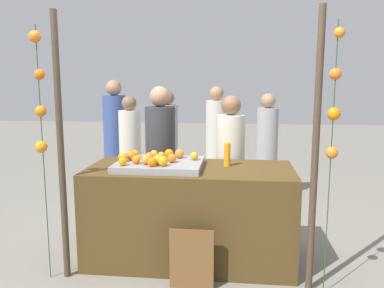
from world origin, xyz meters
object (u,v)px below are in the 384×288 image
at_px(stall_counter, 190,214).
at_px(chalkboard_sign, 192,260).
at_px(vendor_right, 230,171).
at_px(orange_0, 169,154).
at_px(juice_bottle, 227,154).
at_px(vendor_left, 161,165).
at_px(orange_1, 152,162).

height_order(stall_counter, chalkboard_sign, stall_counter).
relative_size(chalkboard_sign, vendor_right, 0.34).
bearing_deg(vendor_right, orange_0, -138.40).
relative_size(juice_bottle, vendor_left, 0.15).
distance_m(vendor_left, vendor_right, 0.78).
xyz_separation_m(chalkboard_sign, vendor_left, (-0.49, 1.24, 0.52)).
height_order(orange_0, juice_bottle, juice_bottle).
height_order(orange_0, vendor_left, vendor_left).
bearing_deg(orange_0, stall_counter, -31.06).
distance_m(orange_1, juice_bottle, 0.75).
distance_m(orange_1, vendor_right, 1.17).
relative_size(stall_counter, vendor_left, 1.17).
bearing_deg(orange_0, chalkboard_sign, -66.65).
distance_m(stall_counter, vendor_left, 0.85).
distance_m(chalkboard_sign, vendor_right, 1.34).
bearing_deg(vendor_right, orange_1, -126.39).
xyz_separation_m(stall_counter, vendor_left, (-0.41, 0.68, 0.32)).
distance_m(orange_0, juice_bottle, 0.57).
bearing_deg(stall_counter, vendor_right, 60.97).
distance_m(orange_0, chalkboard_sign, 1.07).
height_order(orange_0, orange_1, orange_0).
relative_size(stall_counter, orange_0, 22.02).
bearing_deg(orange_0, orange_1, -102.31).
height_order(vendor_left, vendor_right, vendor_left).
bearing_deg(vendor_left, vendor_right, -1.42).
distance_m(juice_bottle, chalkboard_sign, 1.05).
bearing_deg(vendor_right, vendor_left, 178.58).
xyz_separation_m(orange_1, juice_bottle, (0.65, 0.36, 0.01)).
bearing_deg(orange_1, stall_counter, 39.74).
height_order(stall_counter, vendor_left, vendor_left).
bearing_deg(juice_bottle, vendor_right, 87.69).
relative_size(orange_1, vendor_left, 0.05).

